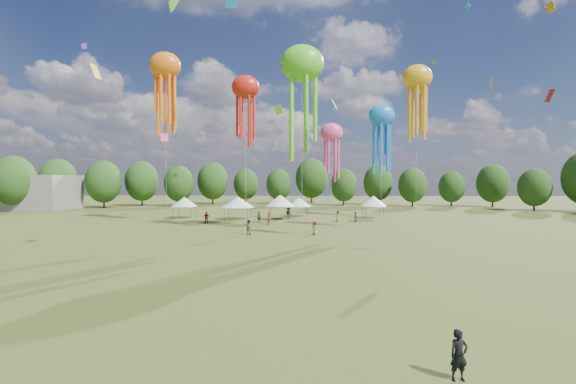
{
  "coord_description": "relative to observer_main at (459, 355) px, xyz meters",
  "views": [
    {
      "loc": [
        1.1,
        -13.97,
        6.93
      ],
      "look_at": [
        0.27,
        15.0,
        6.0
      ],
      "focal_mm": 23.61,
      "sensor_mm": 36.0,
      "label": 1
    }
  ],
  "objects": [
    {
      "name": "show_kites",
      "position": [
        -4.95,
        43.46,
        18.9
      ],
      "size": [
        46.93,
        24.49,
        27.26
      ],
      "color": "red",
      "rests_on": "ground"
    },
    {
      "name": "ground",
      "position": [
        -6.64,
        0.95,
        -0.88
      ],
      "size": [
        300.0,
        300.0,
        0.0
      ],
      "primitive_type": "plane",
      "color": "#384416",
      "rests_on": "ground"
    },
    {
      "name": "small_kites",
      "position": [
        -4.12,
        43.21,
        27.7
      ],
      "size": [
        63.62,
        62.08,
        42.36
      ],
      "color": "red",
      "rests_on": "ground"
    },
    {
      "name": "observer_main",
      "position": [
        0.0,
        0.0,
        0.0
      ],
      "size": [
        0.7,
        0.51,
        1.76
      ],
      "primitive_type": "imported",
      "rotation": [
        0.0,
        0.0,
        0.15
      ],
      "color": "black",
      "rests_on": "ground"
    },
    {
      "name": "spectators_far",
      "position": [
        -7.44,
        48.19,
        0.01
      ],
      "size": [
        24.89,
        21.53,
        1.91
      ],
      "color": "gray",
      "rests_on": "ground"
    },
    {
      "name": "treeline",
      "position": [
        -10.5,
        63.46,
        5.66
      ],
      "size": [
        201.57,
        95.24,
        13.43
      ],
      "color": "#38281C",
      "rests_on": "ground"
    },
    {
      "name": "spectator_near",
      "position": [
        -11.87,
        34.35,
        0.05
      ],
      "size": [
        1.13,
        1.05,
        1.86
      ],
      "primitive_type": "imported",
      "rotation": [
        0.0,
        0.0,
        2.63
      ],
      "color": "gray",
      "rests_on": "ground"
    },
    {
      "name": "festival_tents",
      "position": [
        -10.21,
        54.47,
        2.16
      ],
      "size": [
        38.8,
        10.97,
        4.35
      ],
      "color": "#47474C",
      "rests_on": "ground"
    }
  ]
}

